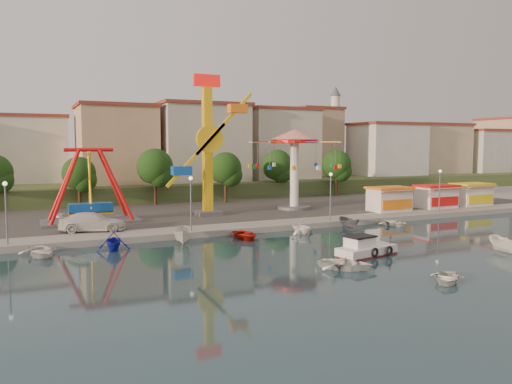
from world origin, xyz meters
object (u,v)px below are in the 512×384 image
wave_swinger (295,151)px  pirate_ship_ride (90,187)px  rowboat_a (345,264)px  van (92,222)px  skiff (504,244)px  kamikaze_tower (211,149)px  cabin_motorboat (365,250)px

wave_swinger → pirate_ship_ride: bearing=-178.2°
rowboat_a → van: van is taller
pirate_ship_ride → skiff: bearing=-42.7°
kamikaze_tower → skiff: (15.78, -27.42, -7.78)m
pirate_ship_ride → cabin_motorboat: size_ratio=1.82×
van → pirate_ship_ride: bearing=7.1°
rowboat_a → skiff: 15.24m
rowboat_a → van: bearing=83.5°
skiff → van: bearing=163.4°
rowboat_a → kamikaze_tower: bearing=49.1°
cabin_motorboat → rowboat_a: size_ratio=1.41×
skiff → pirate_ship_ride: bearing=156.3°
rowboat_a → skiff: (15.21, -0.86, 0.28)m
pirate_ship_ride → skiff: pirate_ship_ride is taller
skiff → van: size_ratio=0.57×
kamikaze_tower → rowboat_a: 27.76m
skiff → kamikaze_tower: bearing=139.0°
wave_swinger → cabin_motorboat: bearing=-106.3°
kamikaze_tower → wave_swinger: 11.67m
cabin_motorboat → skiff: cabin_motorboat is taller
pirate_ship_ride → kamikaze_tower: bearing=0.5°
kamikaze_tower → van: kamikaze_tower is taller
wave_swinger → rowboat_a: (-11.08, -27.26, -7.79)m
cabin_motorboat → rowboat_a: (-3.97, -2.94, -0.09)m
cabin_motorboat → skiff: size_ratio=1.56×
rowboat_a → pirate_ship_ride: bearing=76.4°
pirate_ship_ride → wave_swinger: 25.72m
wave_swinger → rowboat_a: size_ratio=2.96×
van → wave_swinger: bearing=-63.6°
pirate_ship_ride → kamikaze_tower: size_ratio=0.61×
wave_swinger → cabin_motorboat: (-7.11, -24.32, -7.70)m
pirate_ship_ride → cabin_motorboat: 30.05m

